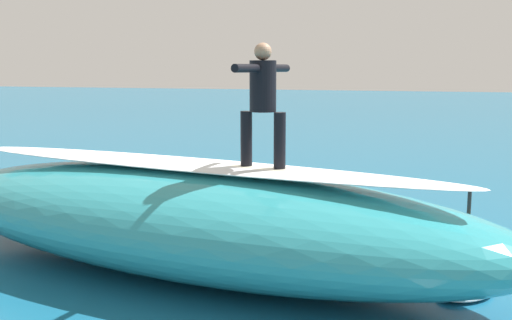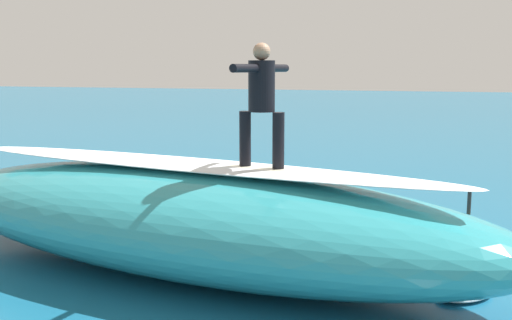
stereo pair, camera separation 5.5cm
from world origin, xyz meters
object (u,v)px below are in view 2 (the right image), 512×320
(surfboard_riding, at_px, (261,170))
(surfer_paddling, at_px, (259,182))
(surfer_riding, at_px, (262,96))
(buoy_marker, at_px, (467,235))
(surfboard_paddling, at_px, (253,191))

(surfboard_riding, height_order, surfer_paddling, surfboard_riding)
(surfer_riding, height_order, surfer_paddling, surfer_riding)
(surfer_riding, xyz_separation_m, surfer_paddling, (1.64, -4.96, -2.06))
(surfer_riding, bearing_deg, surfboard_riding, 125.06)
(surfboard_riding, distance_m, surfer_riding, 0.89)
(surfboard_riding, bearing_deg, surfer_riding, -54.94)
(surfboard_riding, distance_m, buoy_marker, 3.35)
(surfboard_riding, xyz_separation_m, surfer_paddling, (1.64, -4.96, -1.17))
(surfboard_riding, xyz_separation_m, surfboard_paddling, (1.75, -4.90, -1.35))
(surfboard_paddling, bearing_deg, surfer_paddling, 180.00)
(surfer_paddling, distance_m, buoy_marker, 5.03)
(surfboard_riding, relative_size, surfer_paddling, 1.29)
(surfboard_riding, xyz_separation_m, buoy_marker, (-2.43, -2.00, -1.13))
(surfer_paddling, bearing_deg, surfboard_paddling, -0.00)
(surfer_paddling, height_order, buoy_marker, buoy_marker)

